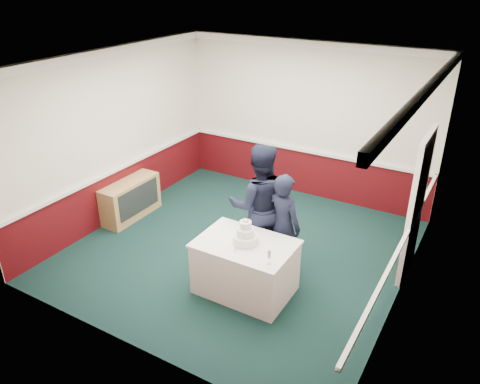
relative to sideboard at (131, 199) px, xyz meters
The scene contains 9 objects.
ground 2.30m from the sideboard, ahead, with size 5.00×5.00×0.00m, color black.
room_shell 2.93m from the sideboard, 14.98° to the left, with size 5.00×5.00×3.00m.
sideboard is the anchor object (origin of this frame).
cake_table 3.01m from the sideboard, 16.57° to the right, with size 1.32×0.92×0.79m.
wedding_cake 3.06m from the sideboard, 16.57° to the right, with size 0.35×0.35×0.36m.
cake_knife 3.07m from the sideboard, 20.35° to the right, with size 0.01×0.22×0.01m, color silver.
champagne_flute 3.61m from the sideboard, 18.59° to the right, with size 0.05×0.05×0.21m.
person_man 2.76m from the sideboard, ahead, with size 0.94×0.73×1.93m, color black.
person_woman 3.16m from the sideboard, ahead, with size 0.58×0.38×1.60m, color black.
Camera 1 is at (3.25, -5.57, 4.16)m, focal length 35.00 mm.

